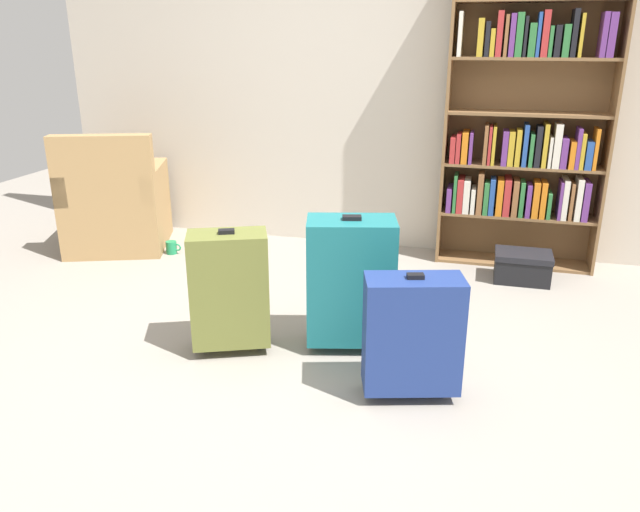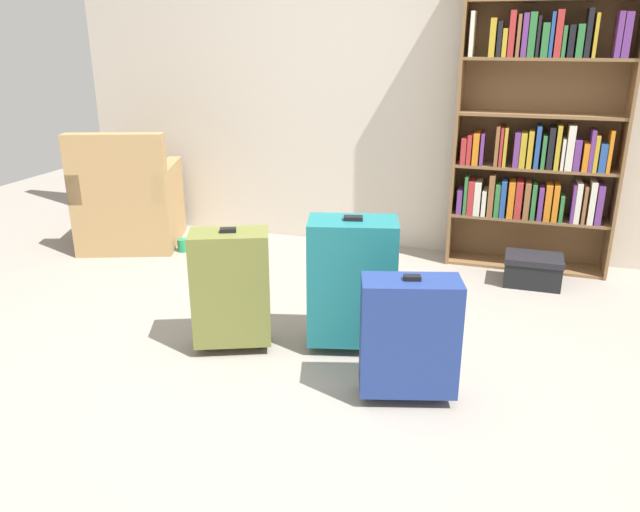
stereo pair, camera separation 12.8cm
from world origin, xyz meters
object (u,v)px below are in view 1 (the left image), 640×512
Objects in this scene: suitcase_navy_blue at (412,334)px; bookshelf at (527,105)px; suitcase_teal at (351,280)px; suitcase_olive at (229,289)px; armchair at (116,208)px; mug at (172,247)px; storage_box at (522,266)px.

bookshelf is at bearing 76.10° from suitcase_navy_blue.
suitcase_teal reaches higher than suitcase_olive.
mug is (0.46, -0.03, -0.27)m from armchair.
suitcase_teal is (1.60, -1.09, 0.32)m from mug.
bookshelf is at bearing 10.73° from mug.
bookshelf is 2.94× the size of suitcase_teal.
storage_box is at bearing 71.08° from suitcase_navy_blue.
suitcase_teal is at bearing 18.84° from suitcase_olive.
suitcase_navy_blue is at bearing -32.08° from armchair.
suitcase_teal is 1.20× the size of suitcase_navy_blue.
suitcase_teal reaches higher than suitcase_navy_blue.
suitcase_navy_blue reaches higher than storage_box.
storage_box is 0.56× the size of suitcase_olive.
armchair reaches higher than suitcase_olive.
armchair reaches higher than suitcase_teal.
suitcase_olive is at bearing -51.53° from mug.
suitcase_teal is 0.61m from suitcase_olive.
suitcase_navy_blue is (0.36, -0.40, -0.06)m from suitcase_teal.
storage_box is 2.05m from suitcase_olive.
bookshelf is at bearing 61.44° from suitcase_teal.
armchair is 2.86m from suitcase_navy_blue.
bookshelf is 2.33× the size of armchair.
mug is at bearing 142.87° from suitcase_navy_blue.
suitcase_teal is at bearing -28.54° from armchair.
armchair is at bearing -171.53° from bookshelf.
armchair is at bearing 176.11° from mug.
bookshelf is at bearing 99.93° from storage_box.
storage_box is at bearing -80.07° from bookshelf.
armchair is 2.48× the size of storage_box.
bookshelf is 17.44× the size of mug.
armchair is at bearing 138.33° from suitcase_olive.
suitcase_teal is at bearing 132.32° from suitcase_navy_blue.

